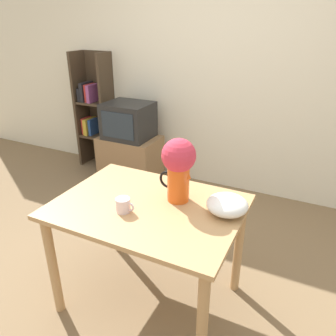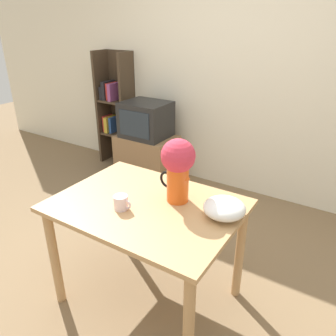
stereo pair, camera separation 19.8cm
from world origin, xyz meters
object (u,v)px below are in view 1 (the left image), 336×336
(tv_set, at_px, (128,120))
(white_bowl, at_px, (227,205))
(flower_vase, at_px, (179,164))
(coffee_mug, at_px, (123,205))

(tv_set, bearing_deg, white_bowl, -41.73)
(white_bowl, height_order, tv_set, tv_set)
(white_bowl, bearing_deg, flower_vase, 177.57)
(flower_vase, distance_m, tv_set, 1.86)
(white_bowl, bearing_deg, coffee_mug, -155.22)
(flower_vase, height_order, coffee_mug, flower_vase)
(coffee_mug, height_order, white_bowl, white_bowl)
(flower_vase, bearing_deg, tv_set, 132.02)
(flower_vase, distance_m, coffee_mug, 0.40)
(coffee_mug, bearing_deg, white_bowl, 24.78)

